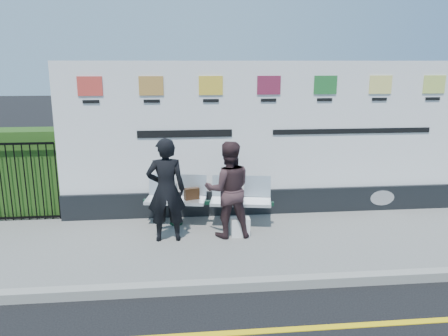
# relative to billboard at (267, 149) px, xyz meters

# --- Properties ---
(ground) EXTENTS (80.00, 80.00, 0.00)m
(ground) POSITION_rel_billboard_xyz_m (-0.50, -3.85, -1.42)
(ground) COLOR black
(pavement) EXTENTS (14.00, 3.00, 0.12)m
(pavement) POSITION_rel_billboard_xyz_m (-0.50, -1.35, -1.36)
(pavement) COLOR slate
(pavement) RESTS_ON ground
(kerb) EXTENTS (14.00, 0.18, 0.14)m
(kerb) POSITION_rel_billboard_xyz_m (-0.50, -2.85, -1.35)
(kerb) COLOR gray
(kerb) RESTS_ON ground
(yellow_line) EXTENTS (14.00, 0.10, 0.01)m
(yellow_line) POSITION_rel_billboard_xyz_m (-0.50, -3.85, -1.42)
(yellow_line) COLOR yellow
(yellow_line) RESTS_ON ground
(billboard) EXTENTS (8.00, 0.30, 3.00)m
(billboard) POSITION_rel_billboard_xyz_m (0.00, 0.00, 0.00)
(billboard) COLOR black
(billboard) RESTS_ON pavement
(hedge) EXTENTS (2.35, 0.70, 1.70)m
(hedge) POSITION_rel_billboard_xyz_m (-5.08, 0.45, -0.45)
(hedge) COLOR #264A16
(hedge) RESTS_ON pavement
(railing) EXTENTS (2.05, 0.06, 1.54)m
(railing) POSITION_rel_billboard_xyz_m (-5.08, -0.00, -0.53)
(railing) COLOR black
(railing) RESTS_ON pavement
(bench) EXTENTS (2.38, 0.99, 0.50)m
(bench) POSITION_rel_billboard_xyz_m (-1.21, -0.61, -1.05)
(bench) COLOR silver
(bench) RESTS_ON pavement
(woman_left) EXTENTS (0.66, 0.44, 1.78)m
(woman_left) POSITION_rel_billboard_xyz_m (-1.95, -1.25, -0.41)
(woman_left) COLOR black
(woman_left) RESTS_ON pavement
(woman_right) EXTENTS (0.83, 0.66, 1.68)m
(woman_right) POSITION_rel_billboard_xyz_m (-0.89, -1.17, -0.46)
(woman_right) COLOR #392527
(woman_right) RESTS_ON pavement
(handbag_brown) EXTENTS (0.29, 0.20, 0.21)m
(handbag_brown) POSITION_rel_billboard_xyz_m (-1.50, -0.56, -0.70)
(handbag_brown) COLOR black
(handbag_brown) RESTS_ON bench
(carrier_bag_white) EXTENTS (0.33, 0.20, 0.33)m
(carrier_bag_white) POSITION_rel_billboard_xyz_m (-0.68, -1.20, -1.14)
(carrier_bag_white) COLOR silver
(carrier_bag_white) RESTS_ON pavement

